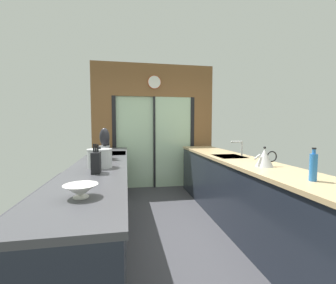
{
  "coord_description": "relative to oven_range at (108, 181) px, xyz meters",
  "views": [
    {
      "loc": [
        -0.6,
        -2.55,
        1.37
      ],
      "look_at": [
        0.04,
        0.94,
        1.11
      ],
      "focal_mm": 24.16,
      "sensor_mm": 36.0,
      "label": 1
    }
  ],
  "objects": [
    {
      "name": "ground_plane",
      "position": [
        0.91,
        -0.65,
        -0.47
      ],
      "size": [
        5.04,
        7.6,
        0.02
      ],
      "primitive_type": "cube",
      "color": "#38383D"
    },
    {
      "name": "stock_pot",
      "position": [
        0.02,
        -1.29,
        0.57
      ],
      "size": [
        0.26,
        0.26,
        0.23
      ],
      "color": "#B7BABC",
      "rests_on": "left_counter_run"
    },
    {
      "name": "back_wall_unit",
      "position": [
        0.91,
        1.15,
        1.07
      ],
      "size": [
        2.64,
        0.12,
        2.7
      ],
      "color": "brown",
      "rests_on": "ground_plane"
    },
    {
      "name": "kettle",
      "position": [
        1.8,
        -1.56,
        0.56
      ],
      "size": [
        0.28,
        0.19,
        0.22
      ],
      "color": "#B7BABC",
      "rests_on": "right_counter_run"
    },
    {
      "name": "left_counter_run",
      "position": [
        -0.0,
        -1.12,
        0.01
      ],
      "size": [
        0.62,
        3.8,
        0.92
      ],
      "color": "#1E232D",
      "rests_on": "ground_plane"
    },
    {
      "name": "soap_bottle",
      "position": [
        1.8,
        -2.23,
        0.58
      ],
      "size": [
        0.06,
        0.06,
        0.27
      ],
      "color": "#286BB7",
      "rests_on": "right_counter_run"
    },
    {
      "name": "stand_mixer",
      "position": [
        0.02,
        -0.68,
        0.63
      ],
      "size": [
        0.17,
        0.27,
        0.42
      ],
      "color": "black",
      "rests_on": "left_counter_run"
    },
    {
      "name": "knife_block",
      "position": [
        0.02,
        -1.59,
        0.57
      ],
      "size": [
        0.08,
        0.14,
        0.28
      ],
      "color": "black",
      "rests_on": "left_counter_run"
    },
    {
      "name": "right_counter_run",
      "position": [
        1.82,
        -0.95,
        0.01
      ],
      "size": [
        0.62,
        3.8,
        0.92
      ],
      "color": "#1E232D",
      "rests_on": "ground_plane"
    },
    {
      "name": "sink_faucet",
      "position": [
        1.96,
        -0.7,
        0.62
      ],
      "size": [
        0.19,
        0.02,
        0.22
      ],
      "color": "#B7BABC",
      "rests_on": "right_counter_run"
    },
    {
      "name": "oven_range",
      "position": [
        0.0,
        0.0,
        0.0
      ],
      "size": [
        0.6,
        0.6,
        0.92
      ],
      "color": "#B7BABC",
      "rests_on": "ground_plane"
    },
    {
      "name": "mixing_bowl",
      "position": [
        0.02,
        -2.33,
        0.51
      ],
      "size": [
        0.21,
        0.21,
        0.08
      ],
      "color": "silver",
      "rests_on": "left_counter_run"
    }
  ]
}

